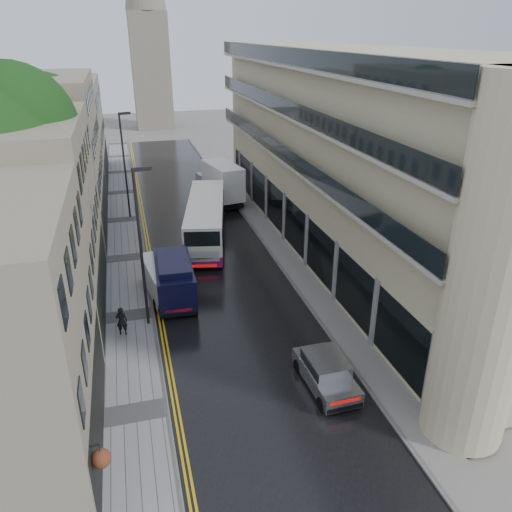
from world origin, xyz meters
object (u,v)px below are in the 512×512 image
cream_bus (187,237)px  silver_hatchback (322,395)px  white_lorry (217,188)px  tree_far (27,162)px  navy_van (159,293)px  pedestrian (122,321)px  lamp_post_far (125,167)px  white_van (155,294)px  lamp_post_near (141,251)px

cream_bus → silver_hatchback: size_ratio=2.87×
white_lorry → silver_hatchback: white_lorry is taller
tree_far → silver_hatchback: (14.18, -23.86, -5.45)m
cream_bus → navy_van: cream_bus is taller
pedestrian → silver_hatchback: bearing=144.9°
white_lorry → lamp_post_far: size_ratio=0.83×
pedestrian → lamp_post_far: (1.00, 19.11, 3.63)m
white_van → lamp_post_far: lamp_post_far is taller
silver_hatchback → white_van: white_van is taller
lamp_post_near → cream_bus: bearing=58.5°
white_van → navy_van: 0.78m
tree_far → lamp_post_far: bearing=26.0°
lamp_post_far → navy_van: bearing=-98.3°
white_lorry → white_van: white_lorry is taller
white_lorry → lamp_post_near: lamp_post_near is taller
navy_van → pedestrian: size_ratio=3.33×
navy_van → lamp_post_near: bearing=-127.7°
tree_far → pedestrian: size_ratio=7.61×
cream_bus → navy_van: bearing=-97.0°
cream_bus → navy_van: size_ratio=2.14×
white_lorry → lamp_post_far: bearing=171.6°
white_lorry → pedestrian: size_ratio=4.49×
cream_bus → lamp_post_near: lamp_post_near is taller
cream_bus → white_lorry: bearing=79.8°
tree_far → white_lorry: tree_far is taller
cream_bus → white_lorry: size_ratio=1.59×
white_van → lamp_post_far: 17.13m
tree_far → pedestrian: bearing=-69.3°
tree_far → silver_hatchback: bearing=-59.3°
silver_hatchback → navy_van: (-6.07, 9.85, 0.63)m
lamp_post_near → white_lorry: bearing=58.2°
silver_hatchback → lamp_post_near: size_ratio=0.46×
pedestrian → lamp_post_near: size_ratio=0.19×
cream_bus → pedestrian: size_ratio=7.15×
cream_bus → navy_van: (-2.66, -7.72, -0.20)m
silver_hatchback → tree_far: bearing=118.6°
lamp_post_far → cream_bus: bearing=-80.5°
cream_bus → silver_hatchback: cream_bus is taller
white_lorry → silver_hatchback: (-0.72, -27.71, -1.17)m
white_van → silver_hatchback: bearing=-66.6°
tree_far → lamp_post_far: (6.95, 3.40, -1.66)m
lamp_post_near → lamp_post_far: size_ratio=0.99×
white_van → pedestrian: size_ratio=2.84×
white_lorry → pedestrian: 21.54m
silver_hatchback → white_van: 12.25m
white_lorry → cream_bus: bearing=-123.8°
pedestrian → lamp_post_far: 19.48m
tree_far → cream_bus: (10.77, -6.29, -4.61)m
lamp_post_near → lamp_post_far: (-0.40, 18.33, 0.04)m
white_lorry → navy_van: bearing=-122.5°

